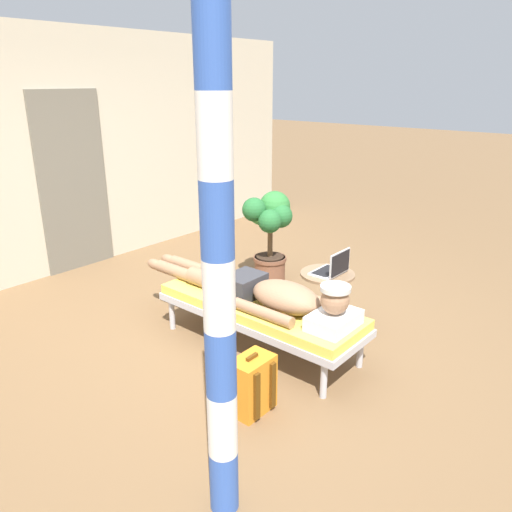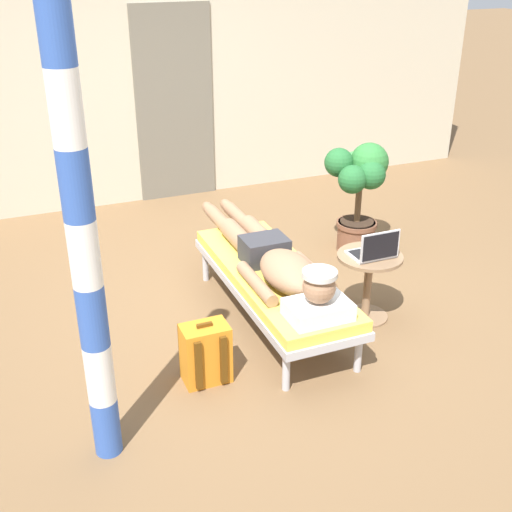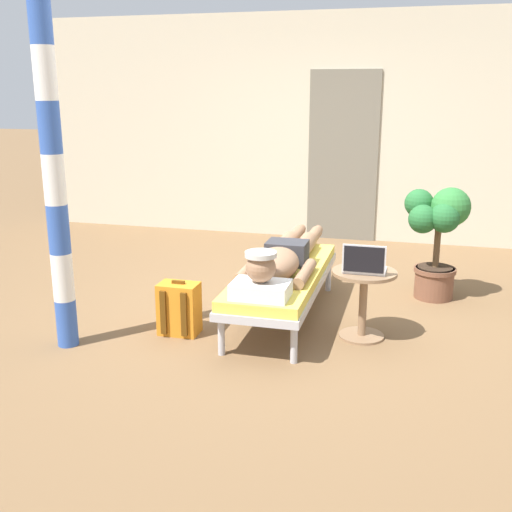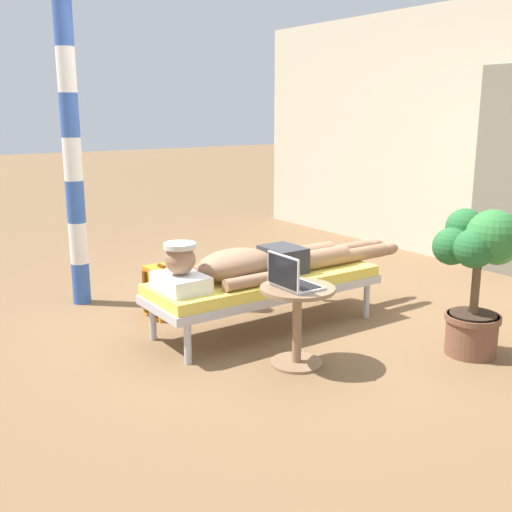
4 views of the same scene
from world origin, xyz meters
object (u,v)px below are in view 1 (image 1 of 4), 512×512
lounge_chair (259,309)px  porch_post (219,295)px  side_table (327,290)px  potted_plant (269,226)px  laptop (333,268)px  person_reclining (263,291)px  backpack (252,385)px

lounge_chair → porch_post: porch_post is taller
side_table → potted_plant: potted_plant is taller
laptop → porch_post: bearing=-162.6°
potted_plant → laptop: bearing=-115.2°
person_reclining → backpack: size_ratio=5.12×
backpack → potted_plant: bearing=35.8°
backpack → potted_plant: (1.90, 1.37, 0.43)m
laptop → backpack: size_ratio=0.73×
person_reclining → lounge_chair: bearing=90.0°
backpack → person_reclining: bearing=34.2°
laptop → porch_post: 2.27m
side_table → laptop: 0.23m
lounge_chair → backpack: (-0.69, -0.51, -0.15)m
lounge_chair → potted_plant: size_ratio=1.81×
backpack → laptop: bearing=9.5°
potted_plant → lounge_chair: bearing=-144.5°
backpack → side_table: bearing=11.6°
laptop → porch_post: porch_post is taller
potted_plant → person_reclining: bearing=-143.4°
person_reclining → backpack: (-0.69, -0.47, -0.32)m
laptop → potted_plant: potted_plant is taller
side_table → laptop: (-0.00, -0.05, 0.23)m
porch_post → laptop: bearing=17.4°
person_reclining → backpack: person_reclining is taller
side_table → potted_plant: (0.54, 1.09, 0.27)m
lounge_chair → potted_plant: bearing=35.5°
lounge_chair → side_table: bearing=-18.8°
side_table → backpack: side_table is taller
lounge_chair → potted_plant: potted_plant is taller
lounge_chair → potted_plant: 1.51m
porch_post → side_table: bearing=18.6°
person_reclining → potted_plant: size_ratio=2.17×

